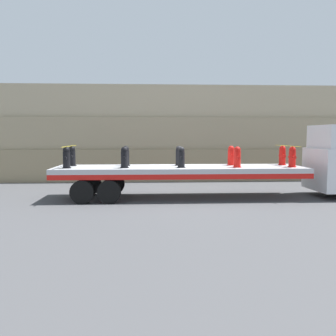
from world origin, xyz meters
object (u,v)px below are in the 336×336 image
object	(u,v)px
flatbed_trailer	(168,172)
fire_hydrant_black_near_1	(124,158)
fire_hydrant_black_near_0	(66,158)
fire_hydrant_black_far_0	(72,156)
fire_hydrant_red_far_3	(231,156)
fire_hydrant_black_near_2	(181,157)
fire_hydrant_black_far_2	(179,156)
fire_hydrant_red_near_4	(292,157)
fire_hydrant_black_far_1	(126,156)
fire_hydrant_red_far_4	(282,156)
fire_hydrant_red_near_3	(237,157)

from	to	relation	value
flatbed_trailer	fire_hydrant_black_near_1	distance (m)	1.95
fire_hydrant_black_near_0	fire_hydrant_black_near_1	bearing A→B (deg)	0.00
fire_hydrant_black_far_0	fire_hydrant_red_far_3	xyz separation A→B (m)	(6.78, 0.00, 0.00)
fire_hydrant_black_near_2	fire_hydrant_black_far_2	world-z (taller)	same
fire_hydrant_black_near_0	fire_hydrant_red_near_4	distance (m)	9.04
fire_hydrant_black_far_0	fire_hydrant_red_far_3	distance (m)	6.78
fire_hydrant_black_far_1	fire_hydrant_red_far_4	xyz separation A→B (m)	(6.78, 0.00, 0.00)
fire_hydrant_black_near_1	fire_hydrant_black_near_2	distance (m)	2.26
flatbed_trailer	fire_hydrant_black_far_2	xyz separation A→B (m)	(0.50, 0.56, 0.63)
fire_hydrant_black_far_1	fire_hydrant_black_far_2	bearing A→B (deg)	0.00
fire_hydrant_black_far_1	fire_hydrant_red_near_4	size ratio (longest dim) A/B	1.00
fire_hydrant_black_far_1	fire_hydrant_red_near_3	distance (m)	4.65
fire_hydrant_red_far_4	fire_hydrant_red_near_4	bearing A→B (deg)	-90.00
fire_hydrant_red_near_3	fire_hydrant_red_far_3	size ratio (longest dim) A/B	1.00
fire_hydrant_black_far_2	fire_hydrant_red_near_4	bearing A→B (deg)	-13.84
fire_hydrant_black_near_0	fire_hydrant_red_far_3	distance (m)	6.87
flatbed_trailer	fire_hydrant_black_near_1	world-z (taller)	fire_hydrant_black_near_1
fire_hydrant_red_near_4	fire_hydrant_black_far_2	bearing A→B (deg)	166.16
fire_hydrant_black_near_2	fire_hydrant_red_near_3	xyz separation A→B (m)	(2.26, 0.00, 0.00)
flatbed_trailer	fire_hydrant_red_far_3	size ratio (longest dim) A/B	12.17
fire_hydrant_black_far_2	flatbed_trailer	bearing A→B (deg)	-132.11
fire_hydrant_black_far_1	fire_hydrant_red_far_3	bearing A→B (deg)	0.00
fire_hydrant_black_far_1	fire_hydrant_red_near_3	xyz separation A→B (m)	(4.52, -1.11, 0.00)
fire_hydrant_black_far_2	fire_hydrant_red_near_3	world-z (taller)	same
fire_hydrant_black_near_0	fire_hydrant_red_far_3	world-z (taller)	same
fire_hydrant_red_far_4	fire_hydrant_red_far_3	bearing A→B (deg)	180.00
fire_hydrant_black_near_1	fire_hydrant_red_near_4	size ratio (longest dim) A/B	1.00
fire_hydrant_red_near_4	fire_hydrant_black_far_1	bearing A→B (deg)	170.67
flatbed_trailer	fire_hydrant_red_near_4	world-z (taller)	fire_hydrant_red_near_4
fire_hydrant_black_far_0	fire_hydrant_black_near_1	world-z (taller)	same
fire_hydrant_black_far_2	fire_hydrant_red_near_3	distance (m)	2.52
flatbed_trailer	fire_hydrant_red_near_3	size ratio (longest dim) A/B	12.17
fire_hydrant_black_far_0	fire_hydrant_red_near_4	world-z (taller)	same
fire_hydrant_black_near_0	fire_hydrant_black_far_0	bearing A→B (deg)	90.00
fire_hydrant_black_near_0	fire_hydrant_red_near_3	xyz separation A→B (m)	(6.78, 0.00, 0.00)
fire_hydrant_black_far_0	fire_hydrant_black_near_1	xyz separation A→B (m)	(2.26, -1.11, 0.00)
fire_hydrant_black_near_2	fire_hydrant_black_far_2	bearing A→B (deg)	90.00
fire_hydrant_black_far_0	fire_hydrant_black_near_2	xyz separation A→B (m)	(4.52, -1.11, 0.00)
fire_hydrant_black_far_1	fire_hydrant_black_far_2	distance (m)	2.26
fire_hydrant_black_near_2	fire_hydrant_red_far_3	xyz separation A→B (m)	(2.26, 1.11, 0.00)
fire_hydrant_red_near_3	fire_hydrant_black_near_0	bearing A→B (deg)	180.00
fire_hydrant_black_far_2	fire_hydrant_red_near_3	xyz separation A→B (m)	(2.26, -1.11, 0.00)
fire_hydrant_red_near_3	fire_hydrant_red_far_3	bearing A→B (deg)	90.00
fire_hydrant_black_near_2	fire_hydrant_black_far_2	distance (m)	1.11
fire_hydrant_red_near_4	fire_hydrant_red_far_4	size ratio (longest dim) A/B	1.00
fire_hydrant_black_far_1	fire_hydrant_red_far_4	world-z (taller)	same
fire_hydrant_red_near_3	fire_hydrant_red_far_4	distance (m)	2.52
fire_hydrant_black_near_0	fire_hydrant_black_far_2	xyz separation A→B (m)	(4.52, 1.11, 0.00)
fire_hydrant_black_far_0	fire_hydrant_black_near_2	distance (m)	4.65
fire_hydrant_black_near_2	fire_hydrant_red_far_3	size ratio (longest dim) A/B	1.00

